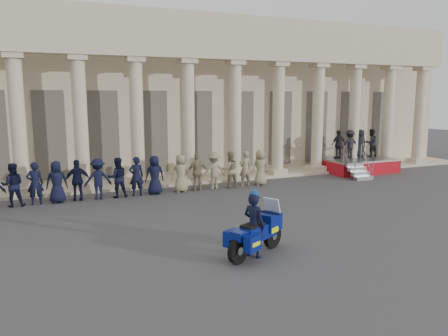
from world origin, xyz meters
TOP-DOWN VIEW (x-y plane):
  - ground at (0.00, 0.00)m, footprint 90.00×90.00m
  - building at (-0.00, 14.74)m, footprint 40.00×12.50m
  - officer_rank at (-3.31, 6.26)m, footprint 16.38×0.68m
  - reviewing_stand at (11.64, 7.60)m, footprint 4.08×3.95m
  - motorcycle at (-0.20, -2.54)m, footprint 2.19×1.51m
  - rider at (-0.31, -2.61)m, footprint 0.69×0.79m

SIDE VIEW (x-z plane):
  - ground at x=0.00m, z-range 0.00..0.00m
  - motorcycle at x=-0.20m, z-range -0.10..1.43m
  - officer_rank at x=-3.31m, z-range 0.00..1.79m
  - rider at x=-0.31m, z-range -0.01..1.91m
  - reviewing_stand at x=11.64m, z-range 0.07..2.57m
  - building at x=0.00m, z-range 0.02..9.02m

